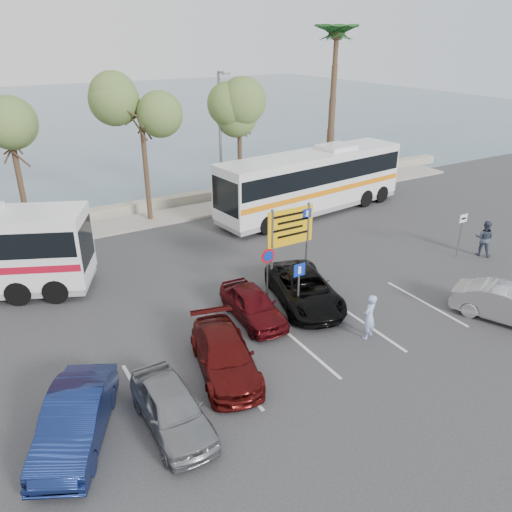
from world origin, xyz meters
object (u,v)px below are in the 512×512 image
coach_bus_right (312,184)px  pedestrian_near (369,317)px  suv_black (304,289)px  car_silver_b (509,305)px  car_blue (75,420)px  car_silver_a (172,408)px  pedestrian_far (484,238)px  street_lamp_right (221,136)px  direction_sign (290,233)px  car_maroon (225,355)px  car_red (253,305)px

coach_bus_right → pedestrian_near: bearing=-117.5°
suv_black → pedestrian_near: (0.55, -3.19, 0.20)m
suv_black → car_silver_b: 7.76m
car_blue → pedestrian_near: size_ratio=2.45×
coach_bus_right → car_silver_a: 19.11m
car_silver_b → pedestrian_far: bearing=21.2°
street_lamp_right → direction_sign: street_lamp_right is taller
direction_sign → car_silver_b: bearing=-50.5°
coach_bus_right → pedestrian_near: size_ratio=7.46×
direction_sign → suv_black: 2.49m
direction_sign → car_silver_b: (5.53, -6.70, -1.76)m
direction_sign → car_blue: size_ratio=0.86×
car_silver_a → pedestrian_far: size_ratio=2.07×
coach_bus_right → pedestrian_far: 10.16m
suv_black → pedestrian_near: bearing=-65.1°
coach_bus_right → car_blue: coach_bus_right is taller
car_silver_a → pedestrian_far: bearing=11.1°
car_maroon → pedestrian_far: (15.20, 1.85, 0.29)m
car_blue → street_lamp_right: bearing=77.9°
car_maroon → pedestrian_near: bearing=4.4°
street_lamp_right → car_blue: street_lamp_right is taller
car_silver_a → pedestrian_near: bearing=5.1°
car_maroon → direction_sign: bearing=51.3°
street_lamp_right → direction_sign: size_ratio=2.23×
direction_sign → car_red: 3.74m
suv_black → car_silver_b: size_ratio=1.16×
coach_bus_right → car_silver_a: bearing=-137.7°
car_silver_a → car_red: (4.80, 3.84, -0.01)m
pedestrian_far → coach_bus_right: bearing=-7.9°
car_maroon → suv_black: bearing=39.5°
suv_black → car_blue: bearing=-147.3°
street_lamp_right → car_red: size_ratio=2.18×
car_blue → pedestrian_far: bearing=33.7°
car_silver_b → pedestrian_far: pedestrian_far is taller
pedestrian_near → pedestrian_far: bearing=173.5°
car_maroon → pedestrian_far: pedestrian_far is taller
street_lamp_right → direction_sign: (-2.00, -10.32, -2.17)m
car_blue → pedestrian_far: size_ratio=2.31×
car_silver_a → car_maroon: car_silver_a is taller
street_lamp_right → pedestrian_far: 15.31m
car_silver_a → pedestrian_far: pedestrian_far is taller
car_blue → car_maroon: (4.80, 0.68, -0.07)m
street_lamp_right → coach_bus_right: size_ratio=0.63×
coach_bus_right → suv_black: (-6.90, -9.00, -1.15)m
direction_sign → pedestrian_far: bearing=-12.4°
car_blue → pedestrian_far: pedestrian_far is taller
street_lamp_right → car_red: (-4.80, -12.02, -3.97)m
car_blue → pedestrian_far: 20.16m
street_lamp_right → suv_black: size_ratio=1.69×
car_maroon → coach_bus_right: bearing=57.5°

